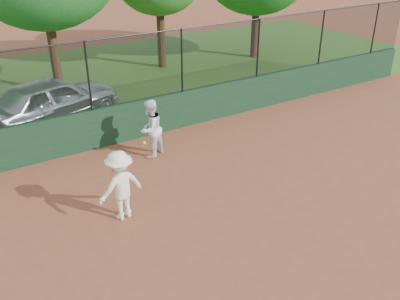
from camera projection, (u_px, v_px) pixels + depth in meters
ground at (224, 253)px, 9.06m from camera, size 80.00×80.00×0.00m
back_wall at (110, 125)px, 13.33m from camera, size 26.00×0.20×1.20m
grass_strip at (57, 88)px, 18.14m from camera, size 36.00×12.00×0.01m
parked_car at (52, 100)px, 14.72m from camera, size 4.92×3.12×1.56m
player_second at (150, 129)px, 12.51m from camera, size 1.03×0.96×1.69m
player_main at (121, 185)px, 9.83m from camera, size 1.16×0.81×1.95m
fence_assembly at (104, 73)px, 12.57m from camera, size 26.00×0.06×2.00m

